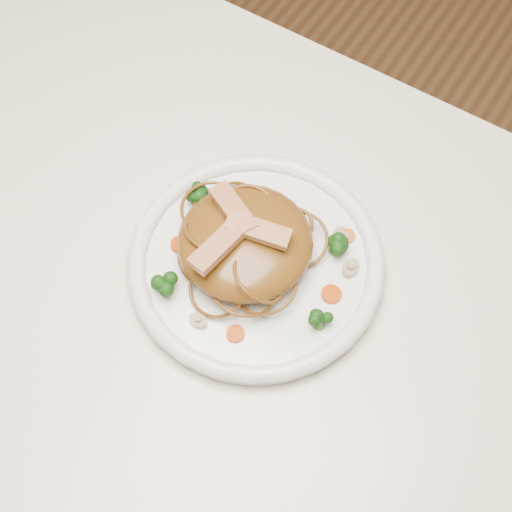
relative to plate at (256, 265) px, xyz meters
The scene contains 20 objects.
ground 0.76m from the plate, 111.42° to the right, with size 4.00×4.00×0.00m, color brown.
table 0.13m from the plate, 111.42° to the right, with size 1.20×0.80×0.75m.
plate is the anchor object (origin of this frame).
noodle_mound 0.04m from the plate, behind, with size 0.15×0.15×0.05m, color brown.
chicken_a 0.07m from the plate, 101.25° to the left, with size 0.07×0.02×0.01m, color tan.
chicken_b 0.08m from the plate, 159.37° to the left, with size 0.07×0.02×0.01m, color tan.
chicken_c 0.08m from the plate, 129.28° to the right, with size 0.07×0.02×0.01m, color tan.
broccoli_0 0.09m from the plate, 41.88° to the left, with size 0.03×0.03×0.03m, color #11470E, non-canonical shape.
broccoli_1 0.11m from the plate, 163.11° to the left, with size 0.03×0.03×0.03m, color #11470E, non-canonical shape.
broccoli_2 0.11m from the plate, 128.43° to the right, with size 0.03×0.03×0.03m, color #11470E, non-canonical shape.
broccoli_3 0.10m from the plate, 15.81° to the right, with size 0.03×0.03×0.03m, color #11470E, non-canonical shape.
carrot_0 0.11m from the plate, 49.84° to the left, with size 0.02×0.02×0.01m, color #B94306.
carrot_1 0.09m from the plate, 161.09° to the right, with size 0.02×0.02×0.01m, color #B94306.
carrot_2 0.09m from the plate, ahead, with size 0.02×0.02×0.01m, color #B94306.
carrot_3 0.09m from the plate, 115.27° to the left, with size 0.02×0.02×0.01m, color #B94306.
carrot_4 0.09m from the plate, 71.50° to the right, with size 0.02×0.02×0.01m, color #B94306.
mushroom_0 0.10m from the plate, 97.69° to the right, with size 0.02×0.02×0.01m, color tan.
mushroom_1 0.10m from the plate, 27.49° to the left, with size 0.02×0.02×0.01m, color tan.
mushroom_2 0.10m from the plate, 154.29° to the left, with size 0.02×0.02×0.01m, color tan.
mushroom_3 0.10m from the plate, 50.82° to the left, with size 0.03×0.03×0.01m, color tan.
Camera 1 is at (0.24, -0.26, 1.49)m, focal length 52.13 mm.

